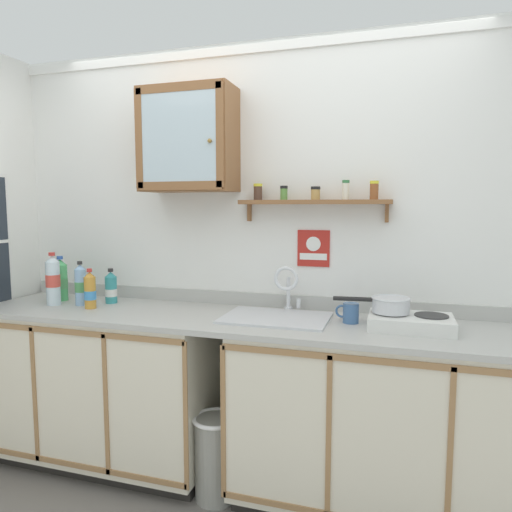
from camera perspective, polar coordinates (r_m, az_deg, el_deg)
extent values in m
cube|color=white|center=(2.83, 0.13, -0.04)|extent=(3.80, 0.05, 2.52)
cube|color=white|center=(2.93, -0.06, 24.09)|extent=(3.80, 0.02, 0.05)
cube|color=black|center=(3.30, -17.50, -21.63)|extent=(1.37, 0.57, 0.08)
cube|color=beige|center=(3.09, -18.11, -14.20)|extent=(1.40, 0.63, 0.85)
cube|color=#997047|center=(2.74, -22.23, -8.58)|extent=(1.40, 0.01, 0.03)
cube|color=#997047|center=(3.02, -21.60, -22.67)|extent=(1.40, 0.01, 0.03)
cube|color=#997047|center=(3.00, -25.50, -15.12)|extent=(0.02, 0.01, 0.78)
cube|color=#997047|center=(2.73, -17.91, -17.03)|extent=(0.02, 0.01, 0.78)
cube|color=#997047|center=(2.51, -8.61, -18.93)|extent=(0.02, 0.01, 0.78)
cube|color=black|center=(2.83, 15.65, -26.65)|extent=(1.52, 0.57, 0.08)
cube|color=beige|center=(2.58, 15.94, -18.30)|extent=(1.55, 0.63, 0.85)
cube|color=#997047|center=(2.15, 16.06, -12.40)|extent=(1.55, 0.01, 0.03)
cube|color=#997047|center=(2.43, -4.05, -19.68)|extent=(0.02, 0.01, 0.78)
cube|color=#997047|center=(2.31, 8.87, -21.15)|extent=(0.02, 0.01, 0.78)
cube|color=#997047|center=(2.31, 22.67, -21.63)|extent=(0.02, 0.01, 0.78)
cube|color=#B2B2AD|center=(2.57, -2.09, -7.81)|extent=(3.16, 0.66, 0.03)
cube|color=#B2B2AD|center=(2.84, -0.08, -5.33)|extent=(3.16, 0.02, 0.08)
cube|color=silver|center=(2.53, 2.44, -7.57)|extent=(0.56, 0.40, 0.01)
cube|color=slate|center=(2.55, 2.43, -9.86)|extent=(0.48, 0.32, 0.01)
cube|color=slate|center=(2.70, 3.33, -7.98)|extent=(0.48, 0.01, 0.11)
cube|color=slate|center=(2.39, 1.41, -9.84)|extent=(0.48, 0.01, 0.11)
cylinder|color=#4C4C51|center=(2.56, 2.43, -9.91)|extent=(0.04, 0.04, 0.01)
cylinder|color=silver|center=(2.73, 3.98, -6.41)|extent=(0.05, 0.05, 0.02)
cylinder|color=silver|center=(2.71, 3.99, -4.38)|extent=(0.02, 0.02, 0.17)
torus|color=silver|center=(2.64, 3.71, -2.75)|extent=(0.14, 0.02, 0.14)
cylinder|color=silver|center=(2.71, 5.22, -5.80)|extent=(0.02, 0.02, 0.06)
cube|color=silver|center=(2.44, 18.41, -7.71)|extent=(0.40, 0.28, 0.07)
cylinder|color=#2D2D2D|center=(2.45, 16.16, -6.71)|extent=(0.16, 0.16, 0.01)
cylinder|color=#2D2D2D|center=(2.46, 20.70, -6.83)|extent=(0.16, 0.16, 0.01)
cylinder|color=black|center=(2.32, 16.07, -8.35)|extent=(0.03, 0.02, 0.03)
cylinder|color=black|center=(2.33, 20.89, -8.48)|extent=(0.03, 0.02, 0.03)
cylinder|color=silver|center=(2.44, 16.19, -5.82)|extent=(0.18, 0.18, 0.07)
torus|color=silver|center=(2.44, 16.21, -4.99)|extent=(0.19, 0.19, 0.01)
cylinder|color=black|center=(2.43, 11.73, -5.17)|extent=(0.20, 0.04, 0.02)
cylinder|color=silver|center=(3.11, -23.60, -3.09)|extent=(0.08, 0.08, 0.27)
cone|color=silver|center=(3.09, -23.72, -0.31)|extent=(0.08, 0.08, 0.04)
cylinder|color=red|center=(3.09, -23.74, 0.22)|extent=(0.04, 0.04, 0.02)
cylinder|color=#D84C3F|center=(3.11, -23.61, -2.78)|extent=(0.09, 0.09, 0.07)
cylinder|color=teal|center=(3.05, -17.33, -3.98)|extent=(0.07, 0.07, 0.17)
cone|color=teal|center=(3.04, -17.39, -2.15)|extent=(0.07, 0.07, 0.03)
cylinder|color=#262626|center=(3.04, -17.40, -1.66)|extent=(0.03, 0.03, 0.02)
cylinder|color=white|center=(3.06, -17.32, -4.29)|extent=(0.07, 0.07, 0.05)
cylinder|color=#4CB266|center=(3.24, -22.79, -3.04)|extent=(0.08, 0.08, 0.23)
cone|color=#4CB266|center=(3.22, -22.89, -0.70)|extent=(0.08, 0.08, 0.04)
cylinder|color=#2D59B2|center=(3.22, -22.91, -0.19)|extent=(0.04, 0.04, 0.02)
cylinder|color=#4C9959|center=(3.24, -22.79, -3.13)|extent=(0.09, 0.09, 0.06)
cylinder|color=#8CB7E0|center=(3.04, -20.68, -3.60)|extent=(0.07, 0.07, 0.22)
cone|color=#8CB7E0|center=(3.03, -20.77, -1.25)|extent=(0.06, 0.06, 0.03)
cylinder|color=#262626|center=(3.02, -20.79, -0.78)|extent=(0.03, 0.03, 0.02)
cylinder|color=#4C9959|center=(3.04, -20.68, -3.56)|extent=(0.07, 0.07, 0.06)
cylinder|color=gold|center=(2.93, -19.66, -4.25)|extent=(0.07, 0.07, 0.19)
cone|color=gold|center=(2.92, -19.73, -2.14)|extent=(0.06, 0.06, 0.03)
cylinder|color=red|center=(2.91, -19.75, -1.66)|extent=(0.03, 0.03, 0.02)
cylinder|color=#3F8CCC|center=(2.94, -19.65, -4.54)|extent=(0.07, 0.07, 0.05)
cylinder|color=#3F6699|center=(2.48, 11.54, -6.86)|extent=(0.08, 0.08, 0.10)
torus|color=#3F6699|center=(2.49, 10.48, -6.67)|extent=(0.07, 0.02, 0.07)
cube|color=brown|center=(2.83, -8.25, 13.86)|extent=(0.55, 0.26, 0.60)
cube|color=silver|center=(2.72, -9.49, 14.19)|extent=(0.45, 0.01, 0.49)
cube|color=brown|center=(2.83, -14.15, 13.75)|extent=(0.04, 0.01, 0.56)
cube|color=brown|center=(2.62, -4.44, 14.57)|extent=(0.04, 0.01, 0.56)
cube|color=brown|center=(2.77, -9.60, 19.73)|extent=(0.52, 0.01, 0.05)
cube|color=brown|center=(2.69, -9.39, 8.49)|extent=(0.52, 0.01, 0.05)
sphere|color=olive|center=(2.62, -5.71, 13.88)|extent=(0.02, 0.02, 0.02)
cube|color=brown|center=(2.64, 7.08, 6.58)|extent=(0.85, 0.14, 0.02)
cube|color=brown|center=(2.79, -0.81, 5.33)|extent=(0.02, 0.03, 0.10)
cube|color=brown|center=(2.66, 15.75, 5.06)|extent=(0.02, 0.03, 0.10)
cylinder|color=#4C3326|center=(2.72, 0.24, 7.69)|extent=(0.05, 0.05, 0.08)
cylinder|color=yellow|center=(2.72, 0.24, 8.69)|extent=(0.05, 0.05, 0.02)
cylinder|color=#598C3F|center=(2.67, 3.44, 7.56)|extent=(0.04, 0.04, 0.06)
cylinder|color=black|center=(2.67, 3.44, 8.41)|extent=(0.04, 0.04, 0.02)
cylinder|color=tan|center=(2.64, 7.30, 7.46)|extent=(0.05, 0.05, 0.06)
cylinder|color=black|center=(2.64, 7.31, 8.26)|extent=(0.05, 0.05, 0.02)
cylinder|color=silver|center=(2.62, 10.93, 7.78)|extent=(0.04, 0.04, 0.09)
cylinder|color=#33723F|center=(2.62, 10.96, 8.94)|extent=(0.04, 0.04, 0.02)
cylinder|color=brown|center=(2.59, 14.27, 7.64)|extent=(0.05, 0.05, 0.08)
cylinder|color=yellow|center=(2.59, 14.30, 8.74)|extent=(0.05, 0.05, 0.02)
cube|color=#B2261E|center=(2.72, 7.05, 0.94)|extent=(0.19, 0.01, 0.21)
cube|color=white|center=(2.72, 7.02, -0.07)|extent=(0.16, 0.00, 0.04)
cylinder|color=white|center=(2.71, 7.04, 1.48)|extent=(0.08, 0.00, 0.08)
cylinder|color=gray|center=(2.71, -4.97, -23.46)|extent=(0.22, 0.22, 0.45)
torus|color=white|center=(2.61, -5.02, -19.21)|extent=(0.25, 0.25, 0.02)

